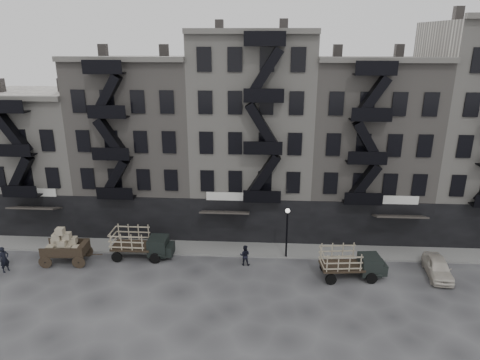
# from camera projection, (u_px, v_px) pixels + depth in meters

# --- Properties ---
(ground) EXTENTS (140.00, 140.00, 0.00)m
(ground) POSITION_uv_depth(u_px,v_px,m) (247.00, 274.00, 31.91)
(ground) COLOR #38383A
(ground) RESTS_ON ground
(sidewalk) EXTENTS (55.00, 2.50, 0.15)m
(sidewalk) POSITION_uv_depth(u_px,v_px,m) (249.00, 249.00, 35.43)
(sidewalk) COLOR slate
(sidewalk) RESTS_ON ground
(building_west) EXTENTS (10.00, 11.35, 13.20)m
(building_west) POSITION_uv_depth(u_px,v_px,m) (41.00, 157.00, 40.39)
(building_west) COLOR #ABA69D
(building_west) RESTS_ON ground
(building_midwest) EXTENTS (10.00, 11.35, 16.20)m
(building_midwest) POSITION_uv_depth(u_px,v_px,m) (144.00, 143.00, 39.34)
(building_midwest) COLOR slate
(building_midwest) RESTS_ON ground
(building_center) EXTENTS (10.00, 11.35, 18.20)m
(building_center) POSITION_uv_depth(u_px,v_px,m) (252.00, 134.00, 38.46)
(building_center) COLOR #ABA69D
(building_center) RESTS_ON ground
(building_mideast) EXTENTS (10.00, 11.35, 16.20)m
(building_mideast) POSITION_uv_depth(u_px,v_px,m) (364.00, 146.00, 38.22)
(building_mideast) COLOR slate
(building_mideast) RESTS_ON ground
(lamp_post) EXTENTS (0.36, 0.36, 4.28)m
(lamp_post) POSITION_uv_depth(u_px,v_px,m) (287.00, 226.00, 33.30)
(lamp_post) COLOR black
(lamp_post) RESTS_ON ground
(wagon) EXTENTS (3.66, 2.11, 3.01)m
(wagon) POSITION_uv_depth(u_px,v_px,m) (63.00, 242.00, 33.04)
(wagon) COLOR black
(wagon) RESTS_ON ground
(stake_truck_west) EXTENTS (4.87, 2.07, 2.43)m
(stake_truck_west) POSITION_uv_depth(u_px,v_px,m) (140.00, 241.00, 33.93)
(stake_truck_west) COLOR black
(stake_truck_west) RESTS_ON ground
(stake_truck_east) EXTENTS (4.87, 2.36, 2.36)m
(stake_truck_east) POSITION_uv_depth(u_px,v_px,m) (351.00, 261.00, 31.06)
(stake_truck_east) COLOR black
(stake_truck_east) RESTS_ON ground
(car_east) EXTENTS (2.00, 4.13, 1.36)m
(car_east) POSITION_uv_depth(u_px,v_px,m) (438.00, 267.00, 31.50)
(car_east) COLOR beige
(car_east) RESTS_ON ground
(pedestrian_west) EXTENTS (0.75, 0.87, 2.01)m
(pedestrian_west) POSITION_uv_depth(u_px,v_px,m) (4.00, 259.00, 31.96)
(pedestrian_west) COLOR black
(pedestrian_west) RESTS_ON ground
(pedestrian_mid) EXTENTS (0.85, 0.69, 1.65)m
(pedestrian_mid) POSITION_uv_depth(u_px,v_px,m) (245.00, 255.00, 32.94)
(pedestrian_mid) COLOR black
(pedestrian_mid) RESTS_ON ground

